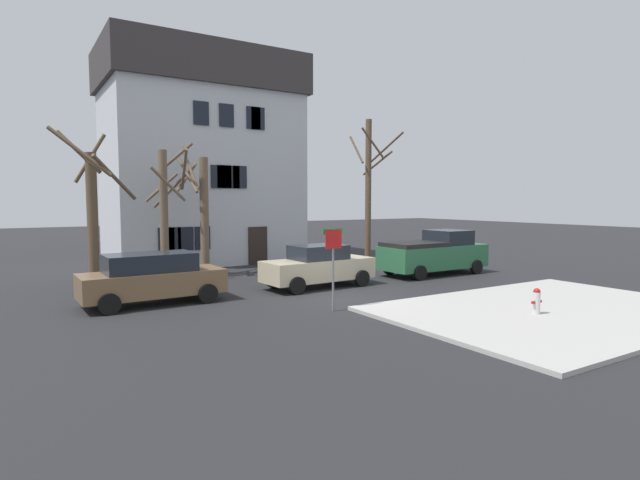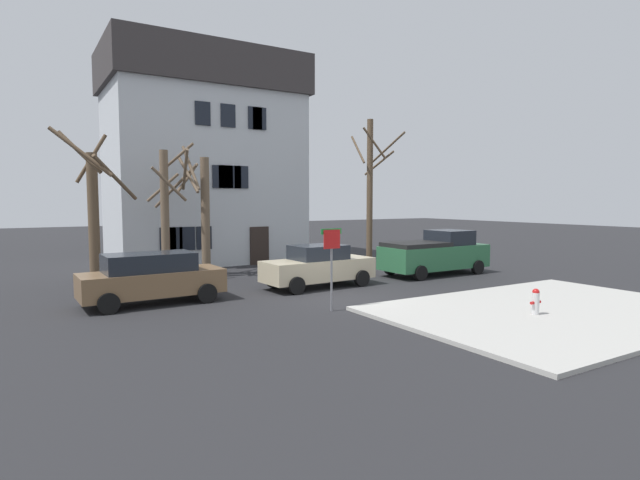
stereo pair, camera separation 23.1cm
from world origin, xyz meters
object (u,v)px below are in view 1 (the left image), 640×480
car_brown_wagon (152,278)px  bicycle_leaning (144,273)px  tree_bare_near (92,210)px  car_beige_sedan (318,266)px  tree_bare_end (369,188)px  fire_hydrant (537,301)px  pickup_truck_green (434,253)px  tree_bare_mid (166,208)px  street_sign_pole (333,253)px  building_main (202,157)px  tree_bare_far (202,211)px

car_brown_wagon → bicycle_leaning: car_brown_wagon is taller
tree_bare_near → car_brown_wagon: tree_bare_near is taller
car_brown_wagon → car_beige_sedan: bearing=-1.1°
tree_bare_end → fire_hydrant: bearing=-104.4°
pickup_truck_green → fire_hydrant: size_ratio=6.93×
tree_bare_end → fire_hydrant: size_ratio=10.06×
tree_bare_mid → street_sign_pole: (2.79, -9.37, -1.36)m
car_brown_wagon → street_sign_pole: 6.33m
building_main → car_beige_sedan: size_ratio=2.50×
fire_hydrant → street_sign_pole: 6.36m
tree_bare_far → car_brown_wagon: tree_bare_far is taller
building_main → street_sign_pole: bearing=-93.5°
pickup_truck_green → fire_hydrant: (-3.81, -8.19, -0.49)m
tree_bare_near → tree_bare_mid: (3.14, 1.04, 0.07)m
tree_bare_far → fire_hydrant: 15.04m
tree_bare_end → bicycle_leaning: bearing=176.8°
car_beige_sedan → tree_bare_end: bearing=37.1°
tree_bare_far → pickup_truck_green: (9.59, -5.46, -2.03)m
tree_bare_mid → street_sign_pole: bearing=-73.4°
tree_bare_end → car_brown_wagon: bearing=-160.6°
fire_hydrant → bicycle_leaning: size_ratio=0.45×
tree_bare_near → pickup_truck_green: (14.49, -4.14, -2.14)m
car_brown_wagon → tree_bare_end: bearing=19.4°
tree_bare_near → street_sign_pole: tree_bare_near is taller
bicycle_leaning → tree_bare_far: bearing=7.0°
tree_bare_end → street_sign_pole: bearing=-132.8°
tree_bare_far → building_main: bearing=71.0°
bicycle_leaning → fire_hydrant: bearing=-57.2°
tree_bare_near → tree_bare_end: size_ratio=0.80×
car_beige_sedan → fire_hydrant: car_beige_sedan is taller
tree_bare_near → tree_bare_mid: 3.31m
car_brown_wagon → pickup_truck_green: (13.23, 0.01, 0.10)m
tree_bare_near → fire_hydrant: tree_bare_near is taller
building_main → bicycle_leaning: (-4.76, -6.05, -5.69)m
car_brown_wagon → fire_hydrant: (9.42, -8.18, -0.39)m
tree_bare_far → car_beige_sedan: (2.97, -5.60, -2.19)m
street_sign_pole → car_beige_sedan: bearing=64.5°
pickup_truck_green → fire_hydrant: 9.05m
tree_bare_mid → tree_bare_end: tree_bare_end is taller
building_main → car_brown_wagon: building_main is taller
fire_hydrant → tree_bare_end: bearing=75.6°
building_main → tree_bare_near: (-6.87, -7.02, -2.90)m
tree_bare_mid → car_beige_sedan: tree_bare_mid is taller
car_beige_sedan → tree_bare_far: bearing=117.9°
car_brown_wagon → building_main: bearing=63.4°
car_brown_wagon → pickup_truck_green: 13.23m
building_main → tree_bare_far: (-1.97, -5.71, -3.01)m
car_brown_wagon → tree_bare_near: bearing=107.0°
building_main → fire_hydrant: building_main is taller
tree_bare_near → tree_bare_mid: tree_bare_near is taller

